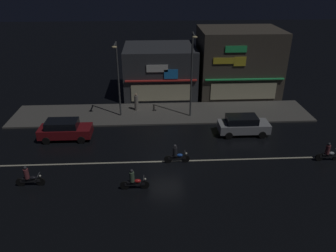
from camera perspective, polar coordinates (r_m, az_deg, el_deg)
ground_plane at (r=24.32m, az=-0.32°, el=-6.24°), size 140.00×140.00×0.00m
lane_divider_stripe at (r=24.31m, az=-0.32°, el=-6.22°), size 27.36×0.16×0.01m
sidewalk_far at (r=31.95m, az=-1.04°, el=2.25°), size 28.80×5.08×0.14m
storefront_left_block at (r=37.49m, az=12.16°, el=10.96°), size 8.66×6.68×7.11m
storefront_center_block at (r=36.56m, az=-1.40°, el=9.70°), size 7.75×6.80×5.33m
streetlamp_west at (r=30.02m, az=-8.81°, el=8.97°), size 0.44×1.64×7.05m
streetlamp_mid at (r=29.56m, az=4.22°, el=9.81°), size 0.44×1.64×7.88m
pedestrian_on_sidewalk at (r=32.39m, az=-5.58°, el=4.13°), size 0.40×0.40×1.74m
parked_car_near_kerb at (r=28.34m, az=-17.69°, el=-0.57°), size 4.30×1.98×1.67m
parked_car_trailing at (r=28.52m, az=13.03°, el=0.22°), size 4.30×1.98×1.67m
motorcycle_lead at (r=23.87m, az=1.46°, el=-5.13°), size 1.90×0.60×1.52m
motorcycle_following at (r=26.86m, az=26.30°, el=-4.31°), size 1.90×0.60×1.52m
motorcycle_opposite_lane at (r=23.35m, az=-23.25°, el=-8.34°), size 1.90×0.60×1.52m
motorcycle_trailing_far at (r=21.32m, az=-6.05°, el=-9.56°), size 1.90×0.60×1.52m
traffic_cone at (r=30.00m, az=11.86°, el=0.42°), size 0.36×0.36×0.55m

